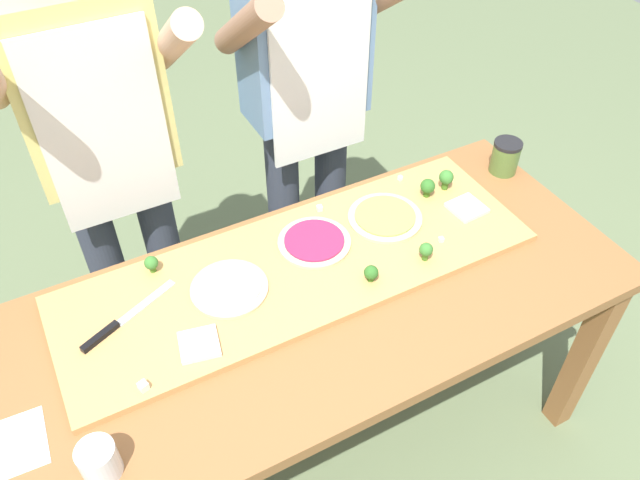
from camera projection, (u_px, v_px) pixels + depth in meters
name	position (u px, v px, depth m)	size (l,w,h in m)	color
ground_plane	(310.00, 445.00, 2.24)	(8.00, 8.00, 0.00)	#60704C
prep_table	(307.00, 325.00, 1.78)	(1.82, 0.76, 0.77)	brown
cutting_board	(299.00, 267.00, 1.79)	(1.35, 0.45, 0.02)	tan
chefs_knife	(117.00, 325.00, 1.62)	(0.28, 0.14, 0.02)	#B7BABF
pizza_whole_white_garlic	(229.00, 288.00, 1.71)	(0.21, 0.21, 0.02)	beige
pizza_whole_pesto_green	(385.00, 217.00, 1.91)	(0.22, 0.22, 0.02)	beige
pizza_whole_beet_magenta	(314.00, 242.00, 1.84)	(0.21, 0.21, 0.02)	beige
pizza_slice_near_left	(467.00, 208.00, 1.95)	(0.10, 0.10, 0.01)	silver
pizza_slice_near_right	(199.00, 344.00, 1.57)	(0.10, 0.10, 0.01)	silver
broccoli_floret_center_right	(371.00, 273.00, 1.72)	(0.04, 0.04, 0.05)	#366618
broccoli_floret_back_left	(446.00, 178.00, 2.00)	(0.05, 0.05, 0.07)	#3F7220
broccoli_floret_front_right	(426.00, 250.00, 1.77)	(0.04, 0.04, 0.06)	#3F7220
broccoli_floret_back_mid	(428.00, 187.00, 1.97)	(0.05, 0.05, 0.06)	#366618
broccoli_floret_front_left	(151.00, 263.00, 1.74)	(0.04, 0.04, 0.05)	#3F7220
cheese_crumble_a	(320.00, 208.00, 1.94)	(0.02, 0.02, 0.02)	silver
cheese_crumble_b	(400.00, 178.00, 2.05)	(0.01, 0.01, 0.01)	white
cheese_crumble_c	(446.00, 174.00, 2.06)	(0.02, 0.02, 0.02)	white
cheese_crumble_d	(143.00, 386.00, 1.48)	(0.02, 0.02, 0.02)	white
cheese_crumble_e	(441.00, 239.00, 1.84)	(0.01, 0.01, 0.01)	silver
flour_cup	(100.00, 462.00, 1.33)	(0.08, 0.08, 0.09)	white
sauce_jar	(505.00, 157.00, 2.09)	(0.09, 0.09, 0.11)	#517033
recipe_note	(19.00, 443.00, 1.41)	(0.12, 0.15, 0.00)	white
cook_left	(103.00, 142.00, 1.86)	(0.54, 0.39, 1.67)	#333847
cook_right	(307.00, 86.00, 2.09)	(0.54, 0.39, 1.67)	#333847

